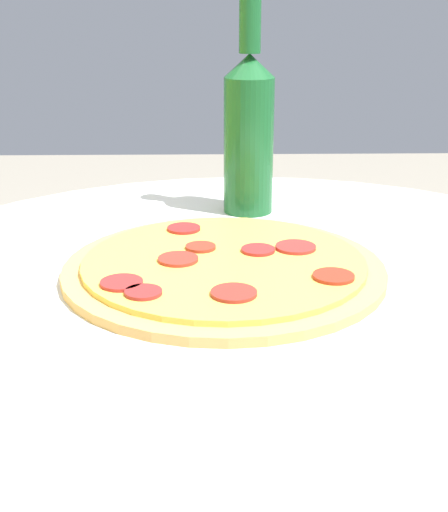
# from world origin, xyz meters

# --- Properties ---
(table) EXTENTS (0.91, 0.91, 0.73)m
(table) POSITION_xyz_m (0.00, 0.00, 0.58)
(table) COLOR silver
(table) RESTS_ON ground_plane
(pizza) EXTENTS (0.34, 0.34, 0.02)m
(pizza) POSITION_xyz_m (0.04, 0.04, 0.74)
(pizza) COLOR tan
(pizza) RESTS_ON table
(beer_bottle) EXTENTS (0.07, 0.07, 0.29)m
(beer_bottle) POSITION_xyz_m (0.27, 0.00, 0.84)
(beer_bottle) COLOR #195628
(beer_bottle) RESTS_ON table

